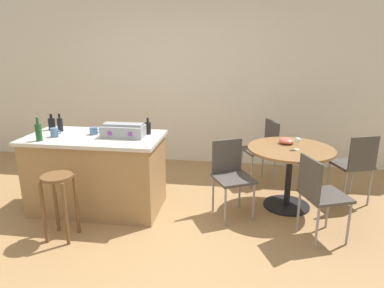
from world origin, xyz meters
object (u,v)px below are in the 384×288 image
object	(u,v)px
wooden_stool	(59,194)
folding_chair_right	(231,172)
kitchen_island	(97,173)
folding_chair_near	(319,192)
bottle_3	(148,128)
bottle_2	(52,124)
dining_table	(290,162)
cup_0	(54,132)
toolbox	(123,131)
wine_glass	(298,141)
folding_chair_left	(263,146)
folding_chair_far	(355,163)
bottle_1	(60,124)
cup_1	(94,131)
serving_bowl	(287,141)
bottle_0	(39,132)

from	to	relation	value
wooden_stool	folding_chair_right	xyz separation A→B (m)	(1.65, 0.77, 0.03)
kitchen_island	wooden_stool	size ratio (longest dim) A/B	2.27
folding_chair_near	bottle_3	distance (m)	1.96
bottle_2	dining_table	bearing A→B (deg)	3.08
bottle_3	cup_0	world-z (taller)	bottle_3
toolbox	bottle_2	bearing A→B (deg)	168.69
folding_chair_near	wine_glass	bearing A→B (deg)	102.50
wooden_stool	bottle_3	xyz separation A→B (m)	(0.68, 0.85, 0.49)
dining_table	folding_chair_left	xyz separation A→B (m)	(-0.26, 0.75, -0.04)
kitchen_island	dining_table	xyz separation A→B (m)	(2.22, 0.36, 0.12)
toolbox	folding_chair_right	bearing A→B (deg)	3.73
folding_chair_far	bottle_1	distance (m)	3.54
bottle_1	folding_chair_right	bearing A→B (deg)	-1.76
bottle_2	cup_1	size ratio (longest dim) A/B	1.55
folding_chair_right	wine_glass	world-z (taller)	wine_glass
dining_table	folding_chair_near	world-z (taller)	folding_chair_near
folding_chair_far	cup_1	size ratio (longest dim) A/B	7.05
bottle_3	wine_glass	xyz separation A→B (m)	(1.69, 0.12, -0.12)
kitchen_island	wine_glass	world-z (taller)	kitchen_island
wine_glass	folding_chair_near	bearing A→B (deg)	-77.50
cup_1	wine_glass	world-z (taller)	cup_1
folding_chair_right	dining_table	bearing A→B (deg)	21.68
folding_chair_near	serving_bowl	bearing A→B (deg)	104.92
folding_chair_far	wine_glass	size ratio (longest dim) A/B	6.11
folding_chair_near	bottle_2	distance (m)	3.12
serving_bowl	kitchen_island	bearing A→B (deg)	-166.46
bottle_2	wine_glass	bearing A→B (deg)	1.81
folding_chair_far	bottle_1	xyz separation A→B (m)	(-3.49, -0.41, 0.45)
wooden_stool	cup_1	xyz separation A→B (m)	(0.07, 0.75, 0.46)
wooden_stool	toolbox	size ratio (longest dim) A/B	1.44
cup_0	serving_bowl	xyz separation A→B (m)	(2.60, 0.62, -0.17)
bottle_0	bottle_1	bearing A→B (deg)	88.32
dining_table	folding_chair_left	size ratio (longest dim) A/B	1.13
kitchen_island	bottle_1	distance (m)	0.73
bottle_0	bottle_3	xyz separation A→B (m)	(1.08, 0.45, -0.02)
folding_chair_left	folding_chair_right	distance (m)	1.10
kitchen_island	cup_1	bearing A→B (deg)	112.62
wooden_stool	bottle_3	world-z (taller)	bottle_3
folding_chair_right	serving_bowl	world-z (taller)	folding_chair_right
toolbox	cup_0	distance (m)	0.77
kitchen_island	dining_table	world-z (taller)	kitchen_island
kitchen_island	bottle_2	bearing A→B (deg)	161.58
folding_chair_near	folding_chair_right	size ratio (longest dim) A/B	1.01
kitchen_island	folding_chair_right	world-z (taller)	kitchen_island
cup_1	cup_0	bearing A→B (deg)	-157.12
wine_glass	bottle_1	bearing A→B (deg)	-177.03
cup_1	wine_glass	xyz separation A→B (m)	(2.30, 0.23, -0.09)
dining_table	wine_glass	xyz separation A→B (m)	(0.06, -0.06, 0.28)
bottle_0	folding_chair_far	bearing A→B (deg)	13.51
dining_table	bottle_0	xyz separation A→B (m)	(-2.71, -0.63, 0.42)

